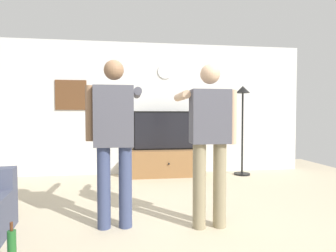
% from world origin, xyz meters
% --- Properties ---
extents(ground_plane, '(8.40, 8.40, 0.00)m').
position_xyz_m(ground_plane, '(0.00, 0.00, 0.00)').
color(ground_plane, beige).
extents(back_wall, '(6.40, 0.10, 2.70)m').
position_xyz_m(back_wall, '(0.00, 2.95, 1.35)').
color(back_wall, silver).
rests_on(back_wall, ground_plane).
extents(tv_stand, '(1.46, 0.51, 0.52)m').
position_xyz_m(tv_stand, '(0.25, 2.60, 0.26)').
color(tv_stand, olive).
rests_on(tv_stand, ground_plane).
extents(television, '(1.34, 0.07, 0.77)m').
position_xyz_m(television, '(0.25, 2.65, 0.90)').
color(television, black).
rests_on(television, tv_stand).
extents(wall_clock, '(0.31, 0.03, 0.31)m').
position_xyz_m(wall_clock, '(0.25, 2.89, 2.12)').
color(wall_clock, white).
extents(framed_picture, '(0.60, 0.04, 0.59)m').
position_xyz_m(framed_picture, '(-1.64, 2.90, 1.61)').
color(framed_picture, brown).
extents(floor_lamp, '(0.32, 0.32, 1.80)m').
position_xyz_m(floor_lamp, '(1.77, 2.50, 1.29)').
color(floor_lamp, black).
rests_on(floor_lamp, ground_plane).
extents(person_standing_nearer_lamp, '(0.59, 0.78, 1.79)m').
position_xyz_m(person_standing_nearer_lamp, '(-0.64, 0.19, 1.02)').
color(person_standing_nearer_lamp, '#384266').
rests_on(person_standing_nearer_lamp, ground_plane).
extents(person_standing_nearer_couch, '(0.59, 0.78, 1.75)m').
position_xyz_m(person_standing_nearer_couch, '(0.37, 0.06, 0.99)').
color(person_standing_nearer_couch, gray).
rests_on(person_standing_nearer_couch, ground_plane).
extents(beverage_bottle, '(0.07, 0.07, 0.36)m').
position_xyz_m(beverage_bottle, '(-1.41, -0.47, 0.15)').
color(beverage_bottle, '#1E5923').
rests_on(beverage_bottle, ground_plane).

